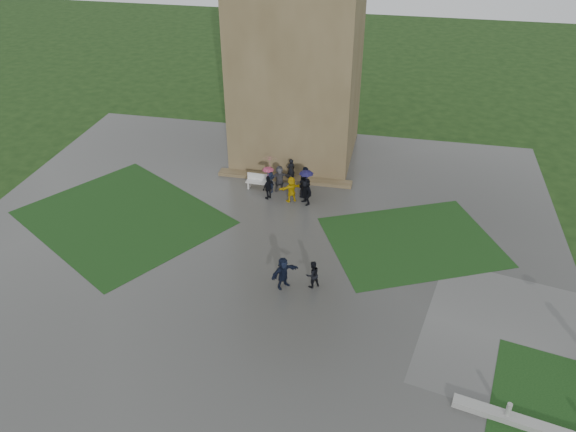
% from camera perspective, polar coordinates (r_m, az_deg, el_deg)
% --- Properties ---
extents(ground, '(120.00, 120.00, 0.00)m').
position_cam_1_polar(ground, '(29.01, -4.78, -6.21)').
color(ground, black).
extents(plaza, '(34.00, 34.00, 0.02)m').
position_cam_1_polar(plaza, '(30.53, -3.75, -3.91)').
color(plaza, '#3A3A38').
rests_on(plaza, ground).
extents(lawn_inset_left, '(14.10, 13.46, 0.01)m').
position_cam_1_polar(lawn_inset_left, '(34.94, -16.47, -0.14)').
color(lawn_inset_left, black).
rests_on(lawn_inset_left, plaza).
extents(lawn_inset_right, '(11.12, 10.15, 0.01)m').
position_cam_1_polar(lawn_inset_right, '(32.18, 12.47, -2.54)').
color(lawn_inset_right, black).
rests_on(lawn_inset_right, plaza).
extents(tower, '(8.00, 8.00, 18.00)m').
position_cam_1_polar(tower, '(38.36, 1.06, 18.74)').
color(tower, brown).
rests_on(tower, ground).
extents(tower_plinth, '(9.00, 0.80, 0.22)m').
position_cam_1_polar(tower_plinth, '(37.52, -0.35, 3.86)').
color(tower_plinth, brown).
rests_on(tower_plinth, plaza).
extents(bench, '(1.72, 0.60, 0.98)m').
position_cam_1_polar(bench, '(36.34, -2.92, 3.52)').
color(bench, silver).
rests_on(bench, plaza).
extents(visitor_cluster, '(3.67, 3.79, 2.48)m').
position_cam_1_polar(visitor_cluster, '(35.11, 0.21, 3.54)').
color(visitor_cluster, black).
rests_on(visitor_cluster, plaza).
extents(pedestrian_mid, '(1.48, 1.60, 1.73)m').
position_cam_1_polar(pedestrian_mid, '(27.78, -0.49, -5.78)').
color(pedestrian_mid, black).
rests_on(pedestrian_mid, plaza).
extents(pedestrian_near, '(0.83, 0.78, 1.49)m').
position_cam_1_polar(pedestrian_near, '(27.89, 2.51, -5.95)').
color(pedestrian_near, black).
rests_on(pedestrian_near, plaza).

